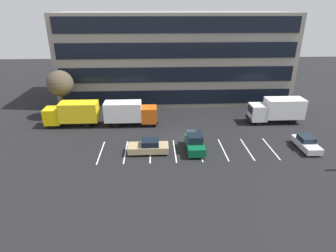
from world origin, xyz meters
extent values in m
plane|color=black|center=(0.00, 0.00, 0.00)|extent=(120.00, 120.00, 0.00)
cube|color=gray|center=(0.00, 18.00, 7.20)|extent=(37.33, 13.61, 14.40)
cube|color=black|center=(0.00, 11.14, 1.98)|extent=(35.84, 0.16, 2.30)
cube|color=black|center=(0.00, 11.14, 5.58)|extent=(35.84, 0.16, 2.30)
cube|color=black|center=(0.00, 11.14, 9.18)|extent=(35.84, 0.16, 2.30)
cube|color=black|center=(0.00, 11.14, 12.78)|extent=(35.84, 0.16, 2.30)
cube|color=silver|center=(-9.80, -3.01, 0.00)|extent=(0.14, 5.40, 0.01)
cube|color=silver|center=(-7.00, -3.01, 0.00)|extent=(0.14, 5.40, 0.01)
cube|color=silver|center=(-4.20, -3.01, 0.00)|extent=(0.14, 5.40, 0.01)
cube|color=silver|center=(-1.40, -3.01, 0.00)|extent=(0.14, 5.40, 0.01)
cube|color=silver|center=(1.40, -3.01, 0.00)|extent=(0.14, 5.40, 0.01)
cube|color=silver|center=(4.20, -3.01, 0.00)|extent=(0.14, 5.40, 0.01)
cube|color=silver|center=(7.00, -3.01, 0.00)|extent=(0.14, 5.40, 0.01)
cube|color=silver|center=(9.80, -3.01, 0.00)|extent=(0.14, 5.40, 0.01)
cube|color=#D85914|center=(-4.40, 4.87, 1.53)|extent=(2.10, 2.29, 2.10)
cube|color=black|center=(-3.37, 4.87, 1.95)|extent=(0.06, 1.93, 0.92)
cube|color=white|center=(-7.93, 4.87, 2.05)|extent=(4.97, 2.39, 2.58)
cube|color=black|center=(-3.30, 4.87, 0.62)|extent=(0.19, 2.29, 0.38)
cylinder|color=black|center=(-4.40, 5.85, 0.48)|extent=(0.96, 0.29, 0.96)
cylinder|color=black|center=(-4.40, 3.89, 0.48)|extent=(0.96, 0.29, 0.96)
cylinder|color=black|center=(-8.93, 5.85, 0.48)|extent=(0.96, 0.29, 0.96)
cylinder|color=black|center=(-8.93, 3.89, 0.48)|extent=(0.96, 0.29, 0.96)
cube|color=white|center=(10.75, 4.83, 1.60)|extent=(2.19, 2.39, 2.19)
cube|color=black|center=(9.68, 4.83, 2.04)|extent=(0.06, 2.01, 0.97)
cube|color=white|center=(14.44, 4.83, 2.14)|extent=(5.19, 2.49, 2.69)
cube|color=black|center=(9.61, 4.83, 0.65)|extent=(0.20, 2.39, 0.40)
cylinder|color=black|center=(10.75, 3.80, 0.50)|extent=(1.00, 0.30, 1.00)
cylinder|color=black|center=(10.75, 5.86, 0.50)|extent=(1.00, 0.30, 1.00)
cylinder|color=black|center=(15.48, 3.80, 0.50)|extent=(1.00, 0.30, 1.00)
cylinder|color=black|center=(15.48, 5.86, 0.50)|extent=(1.00, 0.30, 1.00)
cube|color=yellow|center=(-17.42, 4.98, 1.54)|extent=(2.12, 2.31, 2.12)
cube|color=black|center=(-18.46, 4.98, 1.96)|extent=(0.06, 1.94, 0.93)
cube|color=yellow|center=(-13.86, 4.98, 2.07)|extent=(5.00, 2.41, 2.60)
cube|color=black|center=(-18.53, 4.98, 0.63)|extent=(0.19, 2.31, 0.38)
cylinder|color=black|center=(-17.42, 3.99, 0.48)|extent=(0.96, 0.29, 0.96)
cylinder|color=black|center=(-17.42, 5.97, 0.48)|extent=(0.96, 0.29, 0.96)
cylinder|color=black|center=(-12.86, 3.99, 0.48)|extent=(0.96, 0.29, 0.96)
cylinder|color=black|center=(-12.86, 5.97, 0.48)|extent=(0.96, 0.29, 0.96)
cube|color=#0C5933|center=(0.83, -3.05, 0.73)|extent=(1.88, 4.43, 0.91)
cube|color=black|center=(0.83, -2.83, 1.59)|extent=(1.65, 2.44, 0.82)
cylinder|color=black|center=(1.66, -4.47, 0.33)|extent=(0.21, 0.65, 0.65)
cylinder|color=black|center=(0.01, -4.47, 0.33)|extent=(0.21, 0.65, 0.65)
cylinder|color=black|center=(1.66, -1.64, 0.33)|extent=(0.21, 0.65, 0.65)
cylinder|color=black|center=(0.01, -1.64, 0.33)|extent=(0.21, 0.65, 0.65)
cube|color=silver|center=(13.75, -3.31, 0.57)|extent=(1.75, 4.19, 0.68)
cube|color=black|center=(13.75, -3.10, 1.21)|extent=(1.54, 1.76, 0.58)
cylinder|color=black|center=(14.51, -4.65, 0.29)|extent=(0.21, 0.58, 0.58)
cylinder|color=black|center=(12.99, -4.65, 0.29)|extent=(0.21, 0.58, 0.58)
cylinder|color=black|center=(14.51, -1.97, 0.29)|extent=(0.21, 0.58, 0.58)
cylinder|color=black|center=(12.99, -1.97, 0.29)|extent=(0.21, 0.58, 0.58)
cube|color=tan|center=(-4.41, -3.37, 0.62)|extent=(4.51, 1.89, 0.73)
cube|color=black|center=(-4.18, -3.37, 1.30)|extent=(1.89, 1.66, 0.63)
cylinder|color=black|center=(-5.85, -4.19, 0.31)|extent=(0.63, 0.23, 0.63)
cylinder|color=black|center=(-5.85, -2.56, 0.31)|extent=(0.63, 0.23, 0.63)
cylinder|color=black|center=(-2.96, -4.19, 0.31)|extent=(0.63, 0.23, 0.63)
cylinder|color=black|center=(-2.96, -2.56, 0.31)|extent=(0.63, 0.23, 0.63)
cylinder|color=#473323|center=(-17.00, 8.41, 1.83)|extent=(0.28, 0.28, 3.66)
sphere|color=#4C4233|center=(-17.00, 8.41, 5.12)|extent=(3.72, 3.72, 3.72)
camera|label=1|loc=(-3.58, -31.37, 15.19)|focal=30.05mm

